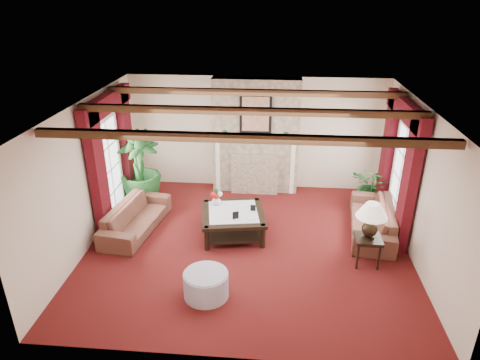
# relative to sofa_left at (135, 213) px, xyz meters

# --- Properties ---
(floor) EXTENTS (6.00, 6.00, 0.00)m
(floor) POSITION_rel_sofa_left_xyz_m (2.30, -0.39, -0.38)
(floor) COLOR #3F0B0B
(floor) RESTS_ON ground
(ceiling) EXTENTS (6.00, 6.00, 0.00)m
(ceiling) POSITION_rel_sofa_left_xyz_m (2.30, -0.39, 2.32)
(ceiling) COLOR white
(ceiling) RESTS_ON floor
(back_wall) EXTENTS (6.00, 0.02, 2.70)m
(back_wall) POSITION_rel_sofa_left_xyz_m (2.30, 2.36, 0.97)
(back_wall) COLOR beige
(back_wall) RESTS_ON ground
(left_wall) EXTENTS (0.02, 5.50, 2.70)m
(left_wall) POSITION_rel_sofa_left_xyz_m (-0.70, -0.39, 0.97)
(left_wall) COLOR beige
(left_wall) RESTS_ON ground
(right_wall) EXTENTS (0.02, 5.50, 2.70)m
(right_wall) POSITION_rel_sofa_left_xyz_m (5.30, -0.39, 0.97)
(right_wall) COLOR beige
(right_wall) RESTS_ON ground
(ceiling_beams) EXTENTS (6.00, 3.00, 0.12)m
(ceiling_beams) POSITION_rel_sofa_left_xyz_m (2.30, -0.39, 2.26)
(ceiling_beams) COLOR #362211
(ceiling_beams) RESTS_ON ceiling
(fireplace) EXTENTS (2.00, 0.52, 2.70)m
(fireplace) POSITION_rel_sofa_left_xyz_m (2.30, 2.16, 2.32)
(fireplace) COLOR tan
(fireplace) RESTS_ON ground
(french_door_left) EXTENTS (0.10, 1.10, 2.16)m
(french_door_left) POSITION_rel_sofa_left_xyz_m (-0.67, 0.61, 1.75)
(french_door_left) COLOR white
(french_door_left) RESTS_ON ground
(french_door_right) EXTENTS (0.10, 1.10, 2.16)m
(french_door_right) POSITION_rel_sofa_left_xyz_m (5.27, 0.61, 1.75)
(french_door_right) COLOR white
(french_door_right) RESTS_ON ground
(curtains_left) EXTENTS (0.20, 2.40, 2.55)m
(curtains_left) POSITION_rel_sofa_left_xyz_m (-0.56, 0.61, 2.17)
(curtains_left) COLOR #43090F
(curtains_left) RESTS_ON ground
(curtains_right) EXTENTS (0.20, 2.40, 2.55)m
(curtains_right) POSITION_rel_sofa_left_xyz_m (5.16, 0.61, 2.17)
(curtains_right) COLOR #43090F
(curtains_right) RESTS_ON ground
(sofa_left) EXTENTS (2.10, 1.12, 0.76)m
(sofa_left) POSITION_rel_sofa_left_xyz_m (0.00, 0.00, 0.00)
(sofa_left) COLOR #370F14
(sofa_left) RESTS_ON ground
(sofa_right) EXTENTS (2.18, 1.13, 0.79)m
(sofa_right) POSITION_rel_sofa_left_xyz_m (4.74, 0.33, 0.02)
(sofa_right) COLOR #370F14
(sofa_right) RESTS_ON ground
(potted_palm) EXTENTS (1.65, 2.06, 0.93)m
(potted_palm) POSITION_rel_sofa_left_xyz_m (-0.24, 1.23, 0.09)
(potted_palm) COLOR black
(potted_palm) RESTS_ON ground
(small_plant) EXTENTS (1.84, 1.84, 0.76)m
(small_plant) POSITION_rel_sofa_left_xyz_m (4.95, 1.44, 0.00)
(small_plant) COLOR black
(small_plant) RESTS_ON ground
(coffee_table) EXTENTS (1.39, 1.39, 0.50)m
(coffee_table) POSITION_rel_sofa_left_xyz_m (1.98, 0.00, -0.13)
(coffee_table) COLOR black
(coffee_table) RESTS_ON ground
(side_table) EXTENTS (0.54, 0.54, 0.53)m
(side_table) POSITION_rel_sofa_left_xyz_m (4.44, -0.78, -0.11)
(side_table) COLOR black
(side_table) RESTS_ON ground
(ottoman) EXTENTS (0.72, 0.72, 0.42)m
(ottoman) POSITION_rel_sofa_left_xyz_m (1.74, -1.90, -0.17)
(ottoman) COLOR #9998AD
(ottoman) RESTS_ON ground
(table_lamp) EXTENTS (0.54, 0.54, 0.69)m
(table_lamp) POSITION_rel_sofa_left_xyz_m (4.44, -0.78, 0.50)
(table_lamp) COLOR black
(table_lamp) RESTS_ON side_table
(flower_vase) EXTENTS (0.31, 0.31, 0.19)m
(flower_vase) POSITION_rel_sofa_left_xyz_m (1.61, 0.29, 0.21)
(flower_vase) COLOR silver
(flower_vase) RESTS_ON coffee_table
(book) EXTENTS (0.23, 0.19, 0.28)m
(book) POSITION_rel_sofa_left_xyz_m (2.24, -0.22, 0.26)
(book) COLOR black
(book) RESTS_ON coffee_table
(photo_frame_a) EXTENTS (0.12, 0.07, 0.16)m
(photo_frame_a) POSITION_rel_sofa_left_xyz_m (2.05, -0.27, 0.20)
(photo_frame_a) COLOR black
(photo_frame_a) RESTS_ON coffee_table
(photo_frame_b) EXTENTS (0.10, 0.02, 0.13)m
(photo_frame_b) POSITION_rel_sofa_left_xyz_m (2.37, 0.07, 0.18)
(photo_frame_b) COLOR black
(photo_frame_b) RESTS_ON coffee_table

